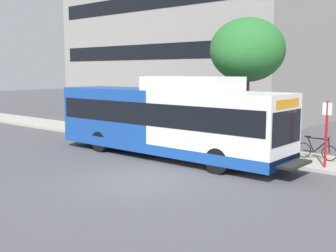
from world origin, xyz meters
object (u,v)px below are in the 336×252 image
at_px(bus_stop_sign_pole, 326,129).
at_px(bicycle_parked, 316,149).
at_px(street_tree_near_stop, 247,50).
at_px(transit_bus, 167,120).

bearing_deg(bus_stop_sign_pole, bicycle_parked, 33.20).
bearing_deg(street_tree_near_stop, transit_bus, 152.31).
height_order(bus_stop_sign_pole, street_tree_near_stop, street_tree_near_stop).
bearing_deg(bus_stop_sign_pole, street_tree_near_stop, 69.74).
xyz_separation_m(bicycle_parked, street_tree_near_stop, (0.39, 3.68, 4.29)).
bearing_deg(transit_bus, street_tree_near_stop, -27.69).
xyz_separation_m(transit_bus, bicycle_parked, (3.27, -5.60, -1.14)).
relative_size(bus_stop_sign_pole, bicycle_parked, 1.48).
distance_m(transit_bus, street_tree_near_stop, 5.19).
distance_m(transit_bus, bus_stop_sign_pole, 6.74).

